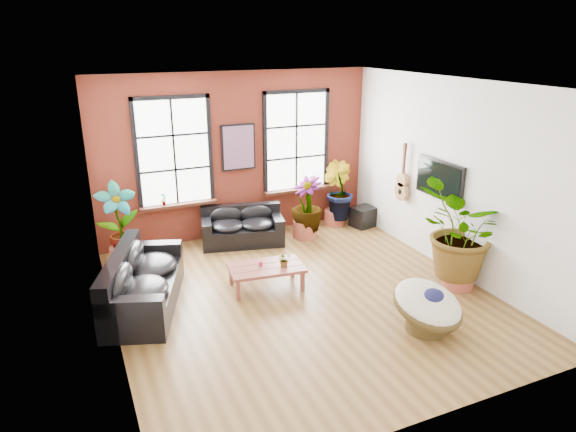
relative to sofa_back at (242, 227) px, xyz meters
name	(u,v)px	position (x,y,z in m)	size (l,w,h in m)	color
room	(299,196)	(0.14, -2.54, 1.40)	(6.04, 6.54, 3.54)	brown
sofa_back	(242,227)	(0.00, 0.00, 0.00)	(1.83, 1.19, 0.77)	black
sofa_left	(141,283)	(-2.38, -1.91, 0.06)	(1.67, 2.49, 0.91)	black
coffee_table	(266,269)	(-0.30, -2.14, 0.01)	(1.35, 0.87, 0.49)	brown
papasan_chair	(428,306)	(1.38, -4.38, 0.06)	(1.37, 1.37, 0.79)	#4D3C1B
poster	(238,147)	(0.14, 0.50, 1.60)	(0.74, 0.06, 0.98)	black
tv_wall_unit	(428,181)	(3.07, -2.09, 1.19)	(0.13, 1.86, 1.20)	black
media_box	(364,217)	(2.89, -0.18, -0.12)	(0.63, 0.56, 0.45)	black
pot_back_left	(123,255)	(-2.46, -0.08, -0.18)	(0.52, 0.52, 0.35)	#AB4C38
pot_back_right	(335,217)	(2.34, 0.20, -0.18)	(0.58, 0.58, 0.35)	#AB4C38
pot_right_wall	(458,277)	(2.78, -3.46, -0.15)	(0.69, 0.69, 0.39)	#AB4C38
pot_mid	(305,228)	(1.36, -0.24, -0.16)	(0.55, 0.55, 0.38)	#AB4C38
floor_plant_back_left	(118,220)	(-2.46, -0.05, 0.53)	(0.77, 0.52, 1.46)	#144D19
floor_plant_back_right	(338,191)	(2.38, 0.17, 0.47)	(0.73, 0.59, 1.33)	#144D19
floor_plant_right_wall	(462,233)	(2.76, -3.45, 0.67)	(1.55, 1.34, 1.72)	#144D19
floor_plant_mid	(307,204)	(1.40, -0.25, 0.39)	(0.68, 0.68, 1.21)	#144D19
table_plant	(284,260)	(-0.01, -2.27, 0.19)	(0.22, 0.19, 0.25)	#144D19
sill_plant_left	(163,199)	(-1.51, 0.45, 0.69)	(0.14, 0.10, 0.27)	#144D19
sill_plant_right	(311,181)	(1.84, 0.45, 0.69)	(0.15, 0.15, 0.27)	#144D19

